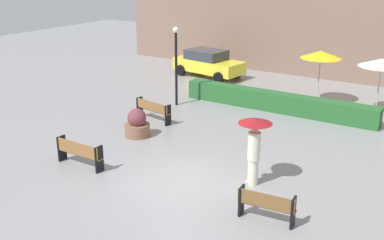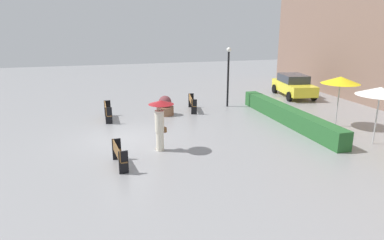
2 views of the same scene
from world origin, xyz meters
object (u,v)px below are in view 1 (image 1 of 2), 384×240
(pedestrian_with_umbrella, at_px, (254,141))
(patio_umbrella_white, at_px, (382,63))
(bench_far_left, at_px, (153,109))
(bench_near_left, at_px, (79,152))
(planter_pot, at_px, (137,124))
(patio_umbrella_yellow, at_px, (321,55))
(lamp_post, at_px, (176,58))
(bench_near_right, at_px, (266,205))
(parked_car, at_px, (208,63))

(pedestrian_with_umbrella, height_order, patio_umbrella_white, patio_umbrella_white)
(bench_far_left, height_order, pedestrian_with_umbrella, pedestrian_with_umbrella)
(bench_far_left, height_order, patio_umbrella_white, patio_umbrella_white)
(bench_near_left, bearing_deg, bench_far_left, 97.89)
(bench_near_left, xyz_separation_m, planter_pot, (-0.14, 3.25, -0.04))
(patio_umbrella_yellow, relative_size, patio_umbrella_white, 1.01)
(planter_pot, distance_m, patio_umbrella_yellow, 9.41)
(lamp_post, bearing_deg, pedestrian_with_umbrella, -40.01)
(pedestrian_with_umbrella, height_order, lamp_post, lamp_post)
(bench_near_left, bearing_deg, pedestrian_with_umbrella, 19.69)
(bench_far_left, bearing_deg, lamp_post, 100.35)
(bench_near_right, bearing_deg, bench_near_left, -178.73)
(planter_pot, bearing_deg, bench_near_left, -87.58)
(bench_near_left, xyz_separation_m, lamp_post, (-1.15, 7.48, 1.76))
(bench_far_left, distance_m, patio_umbrella_yellow, 8.30)
(planter_pot, height_order, patio_umbrella_yellow, patio_umbrella_yellow)
(patio_umbrella_white, xyz_separation_m, parked_car, (-9.95, 2.11, -1.53))
(patio_umbrella_white, bearing_deg, bench_near_left, -123.02)
(lamp_post, bearing_deg, planter_pot, -76.60)
(pedestrian_with_umbrella, bearing_deg, parked_car, 126.11)
(patio_umbrella_white, bearing_deg, patio_umbrella_yellow, 176.36)
(parked_car, bearing_deg, planter_pot, -75.25)
(planter_pot, bearing_deg, bench_far_left, 107.56)
(lamp_post, bearing_deg, bench_near_left, -81.29)
(bench_far_left, height_order, patio_umbrella_yellow, patio_umbrella_yellow)
(bench_far_left, xyz_separation_m, pedestrian_with_umbrella, (6.14, -3.06, 0.87))
(lamp_post, xyz_separation_m, parked_car, (-1.61, 5.70, -1.47))
(bench_near_left, relative_size, pedestrian_with_umbrella, 0.87)
(bench_near_right, xyz_separation_m, planter_pot, (-6.81, 3.10, -0.02))
(parked_car, bearing_deg, bench_near_left, -78.21)
(pedestrian_with_umbrella, bearing_deg, lamp_post, 139.99)
(bench_far_left, distance_m, lamp_post, 3.06)
(bench_near_right, relative_size, patio_umbrella_yellow, 0.61)
(planter_pot, distance_m, patio_umbrella_white, 10.88)
(lamp_post, xyz_separation_m, patio_umbrella_white, (8.34, 3.59, 0.06))
(bench_far_left, xyz_separation_m, parked_car, (-2.06, 8.17, 0.28))
(pedestrian_with_umbrella, relative_size, planter_pot, 1.89)
(bench_near_left, height_order, planter_pot, planter_pot)
(patio_umbrella_yellow, bearing_deg, bench_far_left, -129.55)
(patio_umbrella_white, bearing_deg, bench_near_right, -92.73)
(patio_umbrella_yellow, bearing_deg, bench_near_right, -78.70)
(lamp_post, distance_m, parked_car, 6.10)
(bench_far_left, relative_size, parked_car, 0.43)
(patio_umbrella_white, bearing_deg, bench_far_left, -142.46)
(bench_near_right, relative_size, patio_umbrella_white, 0.62)
(lamp_post, distance_m, patio_umbrella_white, 9.08)
(bench_near_right, relative_size, lamp_post, 0.42)
(patio_umbrella_yellow, bearing_deg, lamp_post, -146.10)
(bench_far_left, distance_m, pedestrian_with_umbrella, 6.91)
(bench_near_right, distance_m, patio_umbrella_white, 11.09)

